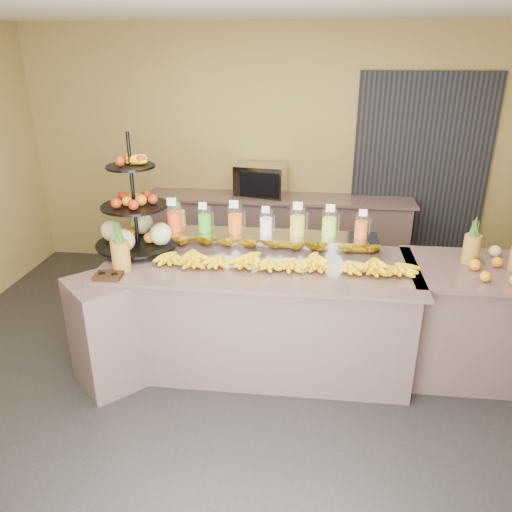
% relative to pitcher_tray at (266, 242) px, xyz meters
% --- Properties ---
extents(ground, '(6.00, 6.00, 0.00)m').
position_rel_pitcher_tray_xyz_m(ground, '(-0.02, -0.58, -1.01)').
color(ground, black).
rests_on(ground, ground).
extents(room_envelope, '(6.04, 5.02, 2.82)m').
position_rel_pitcher_tray_xyz_m(room_envelope, '(0.17, 0.21, 0.87)').
color(room_envelope, olive).
rests_on(room_envelope, ground).
extents(buffet_counter, '(2.75, 1.25, 0.93)m').
position_rel_pitcher_tray_xyz_m(buffet_counter, '(-0.14, -0.32, -0.54)').
color(buffet_counter, gray).
rests_on(buffet_counter, ground).
extents(right_counter, '(1.08, 0.88, 0.93)m').
position_rel_pitcher_tray_xyz_m(right_counter, '(1.68, -0.18, -0.54)').
color(right_counter, gray).
rests_on(right_counter, ground).
extents(back_ledge, '(3.10, 0.55, 0.93)m').
position_rel_pitcher_tray_xyz_m(back_ledge, '(-0.02, 1.67, -0.54)').
color(back_ledge, gray).
rests_on(back_ledge, ground).
extents(pitcher_tray, '(1.85, 0.30, 0.15)m').
position_rel_pitcher_tray_xyz_m(pitcher_tray, '(0.00, 0.00, 0.00)').
color(pitcher_tray, gray).
rests_on(pitcher_tray, buffet_counter).
extents(juice_pitcher_orange_a, '(0.13, 0.13, 0.31)m').
position_rel_pitcher_tray_xyz_m(juice_pitcher_orange_a, '(-0.78, -0.00, 0.18)').
color(juice_pitcher_orange_a, silver).
rests_on(juice_pitcher_orange_a, pitcher_tray).
extents(juice_pitcher_green, '(0.12, 0.12, 0.28)m').
position_rel_pitcher_tray_xyz_m(juice_pitcher_green, '(-0.52, -0.00, 0.17)').
color(juice_pitcher_green, silver).
rests_on(juice_pitcher_green, pitcher_tray).
extents(juice_pitcher_orange_b, '(0.13, 0.13, 0.31)m').
position_rel_pitcher_tray_xyz_m(juice_pitcher_orange_b, '(-0.26, -0.00, 0.18)').
color(juice_pitcher_orange_b, silver).
rests_on(juice_pitcher_orange_b, pitcher_tray).
extents(juice_pitcher_milk, '(0.11, 0.11, 0.27)m').
position_rel_pitcher_tray_xyz_m(juice_pitcher_milk, '(-0.00, -0.00, 0.16)').
color(juice_pitcher_milk, silver).
rests_on(juice_pitcher_milk, pitcher_tray).
extents(juice_pitcher_lemon, '(0.13, 0.13, 0.31)m').
position_rel_pitcher_tray_xyz_m(juice_pitcher_lemon, '(0.26, -0.00, 0.18)').
color(juice_pitcher_lemon, silver).
rests_on(juice_pitcher_lemon, pitcher_tray).
extents(juice_pitcher_lime, '(0.13, 0.13, 0.30)m').
position_rel_pitcher_tray_xyz_m(juice_pitcher_lime, '(0.52, -0.00, 0.18)').
color(juice_pitcher_lime, silver).
rests_on(juice_pitcher_lime, pitcher_tray).
extents(juice_pitcher_orange_c, '(0.11, 0.11, 0.27)m').
position_rel_pitcher_tray_xyz_m(juice_pitcher_orange_c, '(0.78, -0.00, 0.17)').
color(juice_pitcher_orange_c, silver).
rests_on(juice_pitcher_orange_c, pitcher_tray).
extents(banana_heap, '(2.06, 0.19, 0.17)m').
position_rel_pitcher_tray_xyz_m(banana_heap, '(0.16, -0.34, -0.01)').
color(banana_heap, '#E6B50B').
rests_on(banana_heap, buffet_counter).
extents(fruit_stand, '(0.80, 0.80, 0.99)m').
position_rel_pitcher_tray_xyz_m(fruit_stand, '(-1.04, -0.09, 0.17)').
color(fruit_stand, black).
rests_on(fruit_stand, buffet_counter).
extents(condiment_caddy, '(0.21, 0.16, 0.03)m').
position_rel_pitcher_tray_xyz_m(condiment_caddy, '(-1.12, -0.68, -0.06)').
color(condiment_caddy, black).
rests_on(condiment_caddy, buffet_counter).
extents(pineapple_left_a, '(0.14, 0.14, 0.40)m').
position_rel_pitcher_tray_xyz_m(pineapple_left_a, '(-1.07, -0.54, 0.07)').
color(pineapple_left_a, brown).
rests_on(pineapple_left_a, buffet_counter).
extents(pineapple_left_b, '(0.15, 0.15, 0.44)m').
position_rel_pitcher_tray_xyz_m(pineapple_left_b, '(-0.80, 0.13, 0.09)').
color(pineapple_left_b, brown).
rests_on(pineapple_left_b, buffet_counter).
extents(right_fruit_pile, '(0.44, 0.42, 0.23)m').
position_rel_pitcher_tray_xyz_m(right_fruit_pile, '(1.78, -0.22, -0.00)').
color(right_fruit_pile, brown).
rests_on(right_fruit_pile, right_counter).
extents(oven_warmer, '(0.61, 0.46, 0.37)m').
position_rel_pitcher_tray_xyz_m(oven_warmer, '(-0.22, 1.67, 0.11)').
color(oven_warmer, gray).
rests_on(oven_warmer, back_ledge).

